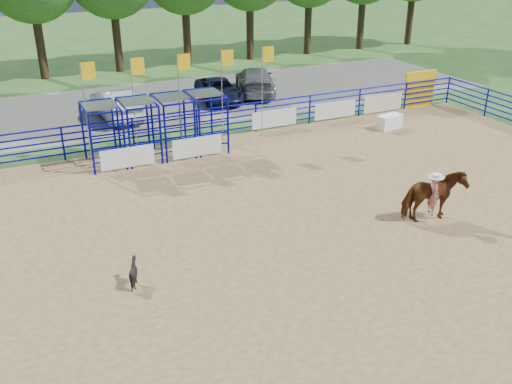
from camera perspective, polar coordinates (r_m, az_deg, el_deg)
ground at (r=18.57m, az=4.66°, el=-4.16°), size 120.00×120.00×0.00m
arena_dirt at (r=18.56m, az=4.66°, el=-4.14°), size 30.00×20.00×0.02m
gravel_strip at (r=33.34m, az=-9.95°, el=8.75°), size 40.00×10.00×0.01m
announcer_table at (r=29.07m, az=13.19°, el=6.85°), size 1.37×0.82×0.68m
horse_and_rider at (r=19.78m, az=17.32°, el=-0.31°), size 2.17×1.17×2.37m
calf at (r=16.15m, az=-12.13°, el=-7.86°), size 0.88×0.85×0.74m
car_b at (r=30.74m, az=-13.88°, el=8.53°), size 1.92×4.70×1.51m
car_c at (r=33.24m, az=-3.75°, el=10.13°), size 2.54×4.65×1.23m
car_d at (r=34.78m, az=-0.10°, el=11.08°), size 3.81×5.70×1.53m
perimeter_fence at (r=18.22m, az=4.74°, el=-2.10°), size 30.10×20.10×1.50m
chute_assembly at (r=24.96m, az=-9.19°, el=6.43°), size 19.32×2.41×4.20m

